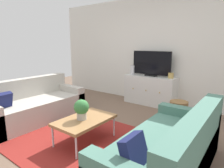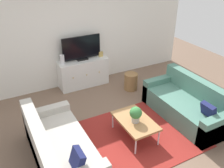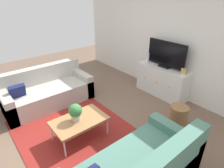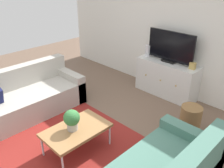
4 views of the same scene
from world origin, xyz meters
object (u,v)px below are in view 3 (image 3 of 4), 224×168
at_px(glass_vase, 148,57).
at_px(coffee_table, 79,121).
at_px(couch_left_side, 47,92).
at_px(flat_screen_tv, 166,55).
at_px(potted_plant, 75,112).
at_px(wicker_basket, 178,116).
at_px(mantel_clock, 184,71).
at_px(tv_console, 162,81).

bearing_deg(glass_vase, coffee_table, -76.00).
bearing_deg(couch_left_side, flat_screen_tv, 59.13).
bearing_deg(glass_vase, flat_screen_tv, 2.19).
relative_size(potted_plant, flat_screen_tv, 0.31).
bearing_deg(wicker_basket, flat_screen_tv, 141.00).
xyz_separation_m(glass_vase, wicker_basket, (1.52, -0.79, -0.63)).
relative_size(couch_left_side, mantel_clock, 14.72).
xyz_separation_m(couch_left_side, mantel_clock, (1.95, 2.37, 0.51)).
distance_m(couch_left_side, glass_vase, 2.60).
bearing_deg(potted_plant, coffee_table, 60.96).
bearing_deg(tv_console, coffee_table, -88.20).
relative_size(potted_plant, wicker_basket, 0.71).
relative_size(couch_left_side, tv_console, 1.49).
bearing_deg(coffee_table, mantel_clock, 79.44).
height_order(potted_plant, glass_vase, glass_vase).
relative_size(glass_vase, wicker_basket, 0.55).
bearing_deg(tv_console, potted_plant, -88.78).
distance_m(coffee_table, glass_vase, 2.52).
bearing_deg(glass_vase, tv_console, -0.01).
bearing_deg(potted_plant, mantel_clock, 79.08).
bearing_deg(coffee_table, glass_vase, 104.00).
distance_m(couch_left_side, flat_screen_tv, 2.89).
relative_size(couch_left_side, potted_plant, 6.15).
xyz_separation_m(potted_plant, tv_console, (-0.05, 2.44, -0.19)).
bearing_deg(coffee_table, potted_plant, -119.04).
bearing_deg(wicker_basket, potted_plant, -119.64).
bearing_deg(potted_plant, wicker_basket, 60.36).
height_order(potted_plant, wicker_basket, potted_plant).
relative_size(coffee_table, tv_console, 0.72).
bearing_deg(wicker_basket, coffee_table, -119.65).
bearing_deg(coffee_table, tv_console, 91.80).
height_order(potted_plant, flat_screen_tv, flat_screen_tv).
distance_m(flat_screen_tv, glass_vase, 0.56).
height_order(flat_screen_tv, mantel_clock, flat_screen_tv).
relative_size(flat_screen_tv, glass_vase, 4.17).
height_order(couch_left_side, glass_vase, glass_vase).
height_order(coffee_table, potted_plant, potted_plant).
distance_m(couch_left_side, tv_console, 2.77).
bearing_deg(glass_vase, wicker_basket, -27.36).
xyz_separation_m(potted_plant, mantel_clock, (0.47, 2.44, 0.23)).
xyz_separation_m(couch_left_side, potted_plant, (1.48, -0.07, 0.28)).
bearing_deg(wicker_basket, tv_console, 141.70).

